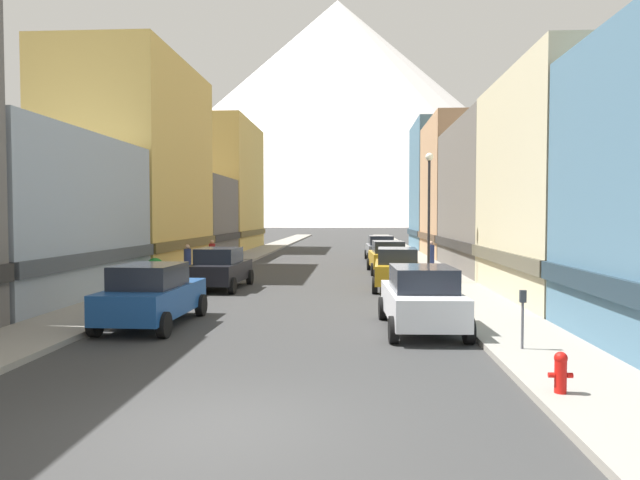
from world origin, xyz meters
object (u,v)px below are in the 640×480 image
object	(u,v)px
car_left_0	(152,295)
streetlamp_right	(429,198)
car_right_1	(397,268)
pedestrian_1	(212,255)
car_right_0	(421,298)
fire_hydrant_near	(561,371)
car_left_1	(220,268)
car_right_3	(381,248)
potted_plant_0	(149,275)
potted_plant_1	(155,268)
car_right_2	(388,257)
parking_meter_near	(523,311)
pedestrian_2	(188,262)
pedestrian_0	(431,257)

from	to	relation	value
car_left_0	streetlamp_right	size ratio (longest dim) A/B	0.76
car_right_1	pedestrian_1	world-z (taller)	same
car_right_0	fire_hydrant_near	size ratio (longest dim) A/B	6.33
car_left_1	car_right_0	bearing A→B (deg)	-48.47
car_left_1	car_right_1	world-z (taller)	same
car_left_0	car_right_1	size ratio (longest dim) A/B	0.99
car_left_1	pedestrian_1	world-z (taller)	same
car_right_3	car_right_0	bearing A→B (deg)	-90.00
car_left_0	pedestrian_1	xyz separation A→B (m)	(-2.45, 16.62, 0.00)
potted_plant_0	pedestrian_1	size ratio (longest dim) A/B	0.48
car_left_1	potted_plant_1	distance (m)	3.33
car_right_1	potted_plant_0	world-z (taller)	car_right_1
car_right_0	potted_plant_0	distance (m)	13.91
car_left_0	potted_plant_0	size ratio (longest dim) A/B	5.67
car_right_2	streetlamp_right	bearing A→B (deg)	-73.99
fire_hydrant_near	parking_meter_near	size ratio (longest dim) A/B	0.53
parking_meter_near	potted_plant_0	xyz separation A→B (m)	(-12.75, 11.41, -0.47)
pedestrian_2	car_right_2	bearing A→B (deg)	21.66
car_right_3	pedestrian_1	bearing A→B (deg)	-142.72
pedestrian_1	car_right_1	bearing A→B (deg)	-38.22
car_right_2	pedestrian_0	world-z (taller)	car_right_2
car_right_3	parking_meter_near	world-z (taller)	car_right_3
pedestrian_1	car_right_0	bearing A→B (deg)	-59.22
potted_plant_0	pedestrian_0	distance (m)	15.36
car_right_0	pedestrian_1	xyz separation A→B (m)	(-10.05, 16.88, 0.00)
car_right_2	car_right_3	xyz separation A→B (m)	(-0.00, 8.53, 0.00)
car_left_0	car_right_1	world-z (taller)	same
fire_hydrant_near	pedestrian_0	size ratio (longest dim) A/B	0.44
parking_meter_near	car_left_0	bearing A→B (deg)	163.05
car_right_0	car_right_2	bearing A→B (deg)	90.00
fire_hydrant_near	pedestrian_0	world-z (taller)	pedestrian_0
pedestrian_2	potted_plant_1	bearing A→B (deg)	-106.73
car_right_1	car_left_0	bearing A→B (deg)	-131.12
car_right_1	car_right_3	distance (m)	15.56
car_right_3	pedestrian_1	distance (m)	12.63
car_right_2	car_right_0	bearing A→B (deg)	-90.00
pedestrian_0	car_right_2	bearing A→B (deg)	-168.02
car_left_0	car_right_0	size ratio (longest dim) A/B	1.00
car_right_0	streetlamp_right	world-z (taller)	streetlamp_right
car_left_1	car_right_3	distance (m)	17.66
pedestrian_2	streetlamp_right	world-z (taller)	streetlamp_right
potted_plant_0	parking_meter_near	bearing A→B (deg)	-41.84
potted_plant_0	car_right_3	bearing A→B (deg)	55.58
car_right_0	car_right_2	distance (m)	16.00
parking_meter_near	car_right_2	bearing A→B (deg)	95.96
parking_meter_near	potted_plant_1	world-z (taller)	parking_meter_near
streetlamp_right	car_left_1	bearing A→B (deg)	-167.53
car_right_0	car_right_1	distance (m)	8.97
parking_meter_near	pedestrian_2	world-z (taller)	pedestrian_2
car_left_0	fire_hydrant_near	bearing A→B (deg)	-33.66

